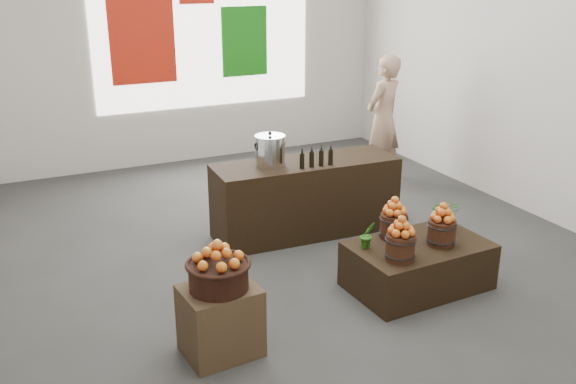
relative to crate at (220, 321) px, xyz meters
name	(u,v)px	position (x,y,z in m)	size (l,w,h in m)	color
ground	(291,248)	(1.29, 1.47, -0.27)	(7.00, 7.00, 0.00)	#353533
back_wall	(183,23)	(1.29, 4.97, 1.73)	(6.00, 0.04, 4.00)	#BAB4AC
back_opening	(204,22)	(1.59, 4.95, 1.73)	(3.20, 0.02, 2.40)	white
deco_red_left	(142,32)	(0.69, 4.94, 1.63)	(0.90, 0.04, 1.40)	#B31E0D
deco_green_right	(244,41)	(2.19, 4.94, 1.43)	(0.70, 0.04, 1.00)	#156E11
crate	(220,321)	(0.00, 0.00, 0.00)	(0.55, 0.45, 0.55)	brown
wicker_basket	(219,276)	(0.00, 0.00, 0.37)	(0.44, 0.44, 0.20)	black
apples_in_basket	(218,252)	(0.00, 0.00, 0.57)	(0.34, 0.34, 0.18)	#AB050F
display_table	(418,265)	(1.97, 0.23, -0.06)	(1.24, 0.76, 0.43)	black
apple_bucket_front_left	(400,247)	(1.63, 0.04, 0.27)	(0.25, 0.25, 0.23)	#3C1A10
apples_in_bucket_front_left	(402,226)	(1.63, 0.04, 0.46)	(0.19, 0.19, 0.17)	#AB050F
apple_bucket_front_right	(442,233)	(2.14, 0.14, 0.27)	(0.25, 0.25, 0.23)	#3C1A10
apples_in_bucket_front_right	(443,212)	(2.14, 0.14, 0.46)	(0.19, 0.19, 0.17)	#AB050F
apple_bucket_rear	(394,226)	(1.84, 0.45, 0.27)	(0.25, 0.25, 0.23)	#3C1A10
apples_in_bucket_rear	(395,206)	(1.84, 0.45, 0.46)	(0.19, 0.19, 0.17)	#AB050F
herb_garnish_right	(445,213)	(2.40, 0.43, 0.31)	(0.27, 0.24, 0.30)	#256816
herb_garnish_left	(367,235)	(1.51, 0.37, 0.27)	(0.13, 0.11, 0.24)	#256816
counter	(306,198)	(1.62, 1.78, 0.13)	(1.99, 0.63, 0.81)	black
stock_pot_left	(270,152)	(1.21, 1.80, 0.69)	(0.31, 0.31, 0.31)	silver
oil_cruets	(314,156)	(1.61, 1.58, 0.65)	(0.29, 0.05, 0.23)	black
shopper	(383,118)	(3.39, 3.00, 0.57)	(0.61, 0.40, 1.68)	tan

